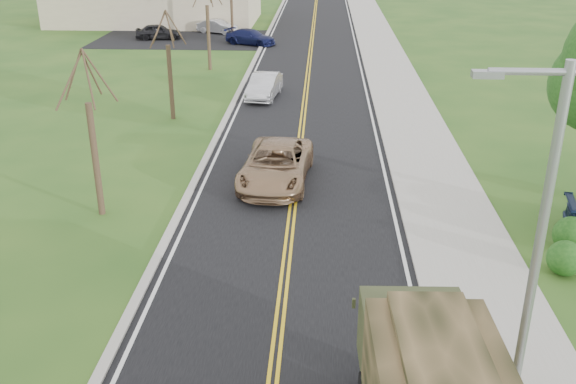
{
  "coord_description": "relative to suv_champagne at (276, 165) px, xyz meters",
  "views": [
    {
      "loc": [
        1.02,
        -10.98,
        10.13
      ],
      "look_at": [
        -0.03,
        8.22,
        1.8
      ],
      "focal_mm": 40.0,
      "sensor_mm": 36.0,
      "label": 1
    }
  ],
  "objects": [
    {
      "name": "bare_tree_c",
      "position": [
        -6.2,
        20.68,
        1.99
      ],
      "size": [
        2.04,
        2.39,
        6.42
      ],
      "color": "#38281C",
      "rests_on": "ground"
    },
    {
      "name": "bare_tree_a",
      "position": [
        -6.2,
        -3.32,
        1.84
      ],
      "size": [
        1.93,
        2.26,
        6.08
      ],
      "color": "#38281C",
      "rests_on": "ground"
    },
    {
      "name": "suv_champagne",
      "position": [
        0.0,
        0.0,
        0.0
      ],
      "size": [
        3.04,
        5.86,
        1.58
      ],
      "primitive_type": "imported",
      "rotation": [
        0.0,
        0.0,
        -0.08
      ],
      "color": "#947353",
      "rests_on": "ground"
    },
    {
      "name": "lot_car_navy",
      "position": [
        -4.34,
        30.35,
        -0.15
      ],
      "size": [
        4.75,
        3.42,
        1.28
      ],
      "primitive_type": "imported",
      "rotation": [
        0.0,
        0.0,
        1.15
      ],
      "color": "#10143B",
      "rests_on": "ground"
    },
    {
      "name": "curb_left",
      "position": [
        -3.35,
        26.67,
        -0.74
      ],
      "size": [
        0.3,
        120.0,
        0.1
      ],
      "primitive_type": "cube",
      "color": "#9E998E",
      "rests_on": "ground"
    },
    {
      "name": "sidewalk_right",
      "position": [
        6.7,
        26.67,
        -0.74
      ],
      "size": [
        3.2,
        120.0,
        0.1
      ],
      "primitive_type": "cube",
      "color": "#9E998E",
      "rests_on": "ground"
    },
    {
      "name": "lot_car_silver",
      "position": [
        -8.01,
        35.76,
        -0.15
      ],
      "size": [
        4.07,
        2.73,
        1.27
      ],
      "primitive_type": "imported",
      "rotation": [
        0.0,
        0.0,
        1.17
      ],
      "color": "#BAB9BF",
      "rests_on": "ground"
    },
    {
      "name": "sedan_silver",
      "position": [
        -1.66,
        13.29,
        -0.08
      ],
      "size": [
        2.0,
        4.47,
        1.43
      ],
      "primitive_type": "imported",
      "rotation": [
        0.0,
        0.0,
        -0.12
      ],
      "color": "#BCBCC1",
      "rests_on": "ground"
    },
    {
      "name": "road",
      "position": [
        0.8,
        26.67,
        -0.78
      ],
      "size": [
        8.0,
        120.0,
        0.01
      ],
      "primitive_type": "cube",
      "color": "black",
      "rests_on": "ground"
    },
    {
      "name": "lot_car_dark",
      "position": [
        -12.72,
        32.4,
        -0.12
      ],
      "size": [
        4.13,
        2.12,
        1.35
      ],
      "primitive_type": "imported",
      "rotation": [
        0.0,
        0.0,
        1.71
      ],
      "color": "black",
      "rests_on": "ground"
    },
    {
      "name": "bare_tree_b",
      "position": [
        -6.2,
        8.68,
        1.69
      ],
      "size": [
        1.83,
        2.14,
        5.73
      ],
      "color": "#38281C",
      "rests_on": "ground"
    },
    {
      "name": "curb_right",
      "position": [
        4.95,
        26.67,
        -0.73
      ],
      "size": [
        0.3,
        120.0,
        0.12
      ],
      "primitive_type": "cube",
      "color": "#9E998E",
      "rests_on": "ground"
    },
    {
      "name": "street_light",
      "position": [
        5.7,
        -13.83,
        3.64
      ],
      "size": [
        1.65,
        0.22,
        8.0
      ],
      "color": "gray",
      "rests_on": "ground"
    },
    {
      "name": "bare_tree_d",
      "position": [
        -6.2,
        32.68,
        1.76
      ],
      "size": [
        1.88,
        2.2,
        5.91
      ],
      "color": "#38281C",
      "rests_on": "ground"
    }
  ]
}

